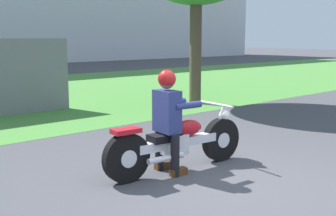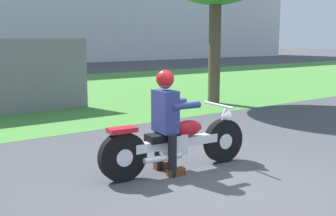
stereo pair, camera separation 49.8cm
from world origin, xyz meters
name	(u,v)px [view 1 (the left image)]	position (x,y,z in m)	size (l,w,h in m)	color
ground	(240,189)	(0.00, 0.00, 0.00)	(120.00, 120.00, 0.00)	#424247
motorcycle_lead	(178,143)	(-0.07, 1.03, 0.39)	(2.26, 0.66, 0.88)	black
rider_lead	(168,114)	(-0.24, 1.05, 0.82)	(0.57, 0.49, 1.40)	black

